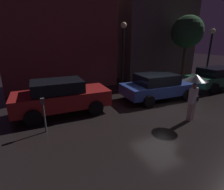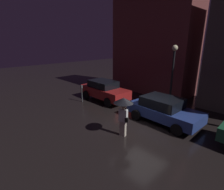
# 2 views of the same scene
# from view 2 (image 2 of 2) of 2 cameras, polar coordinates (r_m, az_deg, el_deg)

# --- Properties ---
(ground_plane) EXTENTS (60.00, 60.00, 0.00)m
(ground_plane) POSITION_cam_2_polar(r_m,az_deg,el_deg) (9.86, 9.56, -9.75)
(ground_plane) COLOR black
(building_facade_left) EXTENTS (7.17, 3.00, 8.28)m
(building_facade_left) POSITION_cam_2_polar(r_m,az_deg,el_deg) (16.32, 13.44, 15.64)
(building_facade_left) COLOR brown
(building_facade_left) RESTS_ON ground
(parked_car_red) EXTENTS (4.16, 1.90, 1.53)m
(parked_car_red) POSITION_cam_2_polar(r_m,az_deg,el_deg) (13.56, -2.56, 1.59)
(parked_car_red) COLOR maroon
(parked_car_red) RESTS_ON ground
(parked_car_blue) EXTENTS (4.12, 2.03, 1.42)m
(parked_car_blue) POSITION_cam_2_polar(r_m,az_deg,el_deg) (10.32, 16.43, -4.54)
(parked_car_blue) COLOR navy
(parked_car_blue) RESTS_ON ground
(pedestrian_with_umbrella) EXTENTS (0.92, 0.92, 1.94)m
(pedestrian_with_umbrella) POSITION_cam_2_polar(r_m,az_deg,el_deg) (8.15, 3.75, -3.89)
(pedestrian_with_umbrella) COLOR beige
(pedestrian_with_umbrella) RESTS_ON ground
(parking_meter) EXTENTS (0.12, 0.10, 1.29)m
(parking_meter) POSITION_cam_2_polar(r_m,az_deg,el_deg) (13.32, -9.82, 1.06)
(parking_meter) COLOR #4C5154
(parking_meter) RESTS_ON ground
(street_lamp_near) EXTENTS (0.37, 0.37, 4.21)m
(street_lamp_near) POSITION_cam_2_polar(r_m,az_deg,el_deg) (12.34, 19.28, 8.47)
(street_lamp_near) COLOR black
(street_lamp_near) RESTS_ON ground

